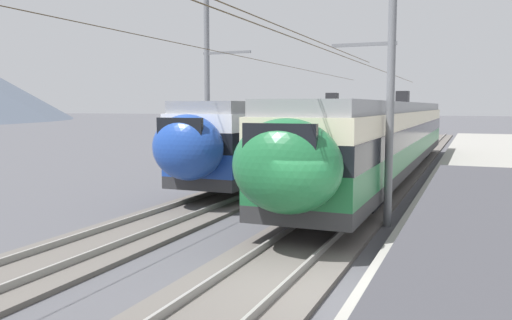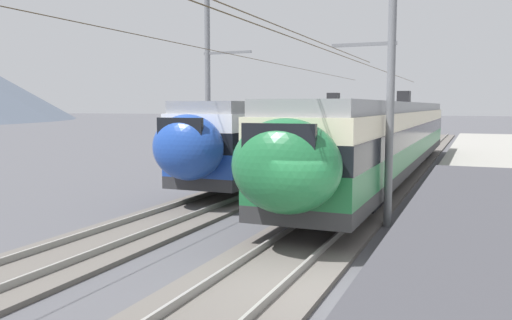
{
  "view_description": "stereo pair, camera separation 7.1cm",
  "coord_description": "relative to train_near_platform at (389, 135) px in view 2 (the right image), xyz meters",
  "views": [
    {
      "loc": [
        -9.8,
        -2.8,
        3.68
      ],
      "look_at": [
        5.67,
        3.6,
        1.97
      ],
      "focal_mm": 37.17,
      "sensor_mm": 36.0,
      "label": 1
    },
    {
      "loc": [
        -9.77,
        -2.87,
        3.68
      ],
      "look_at": [
        5.67,
        3.6,
        1.97
      ],
      "focal_mm": 37.17,
      "sensor_mm": 36.0,
      "label": 2
    }
  ],
  "objects": [
    {
      "name": "ground_plane",
      "position": [
        -17.33,
        -1.23,
        -2.23
      ],
      "size": [
        400.0,
        400.0,
        0.0
      ],
      "primitive_type": "plane",
      "color": "#4C4C51"
    },
    {
      "name": "track_near",
      "position": [
        -17.33,
        -0.0,
        -2.16
      ],
      "size": [
        120.0,
        3.0,
        0.28
      ],
      "color": "#5B5651",
      "rests_on": "ground"
    },
    {
      "name": "catenary_mast_mid",
      "position": [
        -10.88,
        -1.54,
        1.75
      ],
      "size": [
        42.24,
        1.96,
        7.69
      ],
      "color": "slate",
      "rests_on": "ground"
    },
    {
      "name": "platform_sign",
      "position": [
        -17.44,
        -3.6,
        -0.35
      ],
      "size": [
        0.7,
        0.08,
        2.13
      ],
      "color": "#59595B",
      "rests_on": "platform_slab"
    },
    {
      "name": "catenary_mast_far_side",
      "position": [
        -6.36,
        6.75,
        2.06
      ],
      "size": [
        42.24,
        2.22,
        8.28
      ],
      "color": "slate",
      "rests_on": "ground"
    },
    {
      "name": "track_far",
      "position": [
        -17.33,
        4.96,
        -2.16
      ],
      "size": [
        120.0,
        3.0,
        0.28
      ],
      "color": "#5B5651",
      "rests_on": "ground"
    },
    {
      "name": "train_far_track",
      "position": [
        3.05,
        4.96,
        -0.0
      ],
      "size": [
        30.59,
        2.84,
        4.27
      ],
      "color": "#2D2D30",
      "rests_on": "track_far"
    },
    {
      "name": "train_near_platform",
      "position": [
        0.0,
        0.0,
        0.0
      ],
      "size": [
        32.58,
        2.95,
        4.27
      ],
      "color": "#2D2D30",
      "rests_on": "track_near"
    }
  ]
}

